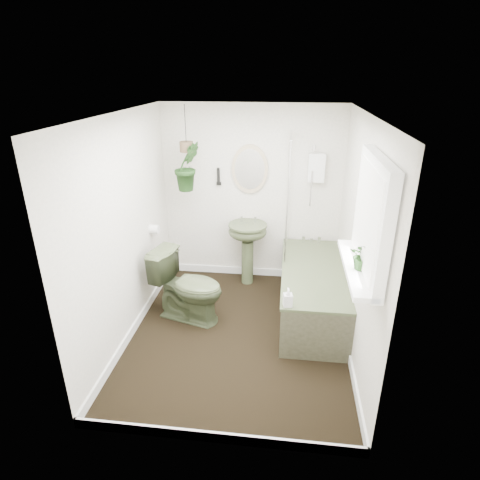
# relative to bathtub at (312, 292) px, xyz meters

# --- Properties ---
(floor) EXTENTS (2.30, 2.80, 0.02)m
(floor) POSITION_rel_bathtub_xyz_m (-0.80, -0.50, -0.30)
(floor) COLOR black
(floor) RESTS_ON ground
(ceiling) EXTENTS (2.30, 2.80, 0.02)m
(ceiling) POSITION_rel_bathtub_xyz_m (-0.80, -0.50, 2.02)
(ceiling) COLOR white
(ceiling) RESTS_ON ground
(wall_back) EXTENTS (2.30, 0.02, 2.30)m
(wall_back) POSITION_rel_bathtub_xyz_m (-0.80, 0.91, 0.86)
(wall_back) COLOR white
(wall_back) RESTS_ON ground
(wall_front) EXTENTS (2.30, 0.02, 2.30)m
(wall_front) POSITION_rel_bathtub_xyz_m (-0.80, -1.91, 0.86)
(wall_front) COLOR white
(wall_front) RESTS_ON ground
(wall_left) EXTENTS (0.02, 2.80, 2.30)m
(wall_left) POSITION_rel_bathtub_xyz_m (-1.96, -0.50, 0.86)
(wall_left) COLOR white
(wall_left) RESTS_ON ground
(wall_right) EXTENTS (0.02, 2.80, 2.30)m
(wall_right) POSITION_rel_bathtub_xyz_m (0.36, -0.50, 0.86)
(wall_right) COLOR white
(wall_right) RESTS_ON ground
(skirting) EXTENTS (2.30, 2.80, 0.10)m
(skirting) POSITION_rel_bathtub_xyz_m (-0.80, -0.50, -0.24)
(skirting) COLOR white
(skirting) RESTS_ON floor
(bathtub) EXTENTS (0.72, 1.72, 0.58)m
(bathtub) POSITION_rel_bathtub_xyz_m (0.00, 0.00, 0.00)
(bathtub) COLOR #444F32
(bathtub) RESTS_ON floor
(bath_screen) EXTENTS (0.04, 0.72, 1.40)m
(bath_screen) POSITION_rel_bathtub_xyz_m (-0.33, 0.49, 0.99)
(bath_screen) COLOR silver
(bath_screen) RESTS_ON bathtub
(shower_box) EXTENTS (0.20, 0.10, 0.35)m
(shower_box) POSITION_rel_bathtub_xyz_m (0.00, 0.84, 1.26)
(shower_box) COLOR white
(shower_box) RESTS_ON wall_back
(oval_mirror) EXTENTS (0.46, 0.03, 0.62)m
(oval_mirror) POSITION_rel_bathtub_xyz_m (-0.82, 0.87, 1.21)
(oval_mirror) COLOR tan
(oval_mirror) RESTS_ON wall_back
(wall_sconce) EXTENTS (0.04, 0.04, 0.22)m
(wall_sconce) POSITION_rel_bathtub_xyz_m (-1.22, 0.86, 1.11)
(wall_sconce) COLOR black
(wall_sconce) RESTS_ON wall_back
(toilet_roll_holder) EXTENTS (0.11, 0.11, 0.11)m
(toilet_roll_holder) POSITION_rel_bathtub_xyz_m (-1.90, 0.20, 0.61)
(toilet_roll_holder) COLOR white
(toilet_roll_holder) RESTS_ON wall_left
(window_recess) EXTENTS (0.08, 1.00, 0.90)m
(window_recess) POSITION_rel_bathtub_xyz_m (0.29, -1.20, 1.36)
(window_recess) COLOR white
(window_recess) RESTS_ON wall_right
(window_sill) EXTENTS (0.18, 1.00, 0.04)m
(window_sill) POSITION_rel_bathtub_xyz_m (0.22, -1.20, 0.94)
(window_sill) COLOR white
(window_sill) RESTS_ON wall_right
(window_blinds) EXTENTS (0.01, 0.86, 0.76)m
(window_blinds) POSITION_rel_bathtub_xyz_m (0.24, -1.20, 1.36)
(window_blinds) COLOR white
(window_blinds) RESTS_ON wall_right
(toilet) EXTENTS (0.90, 0.66, 0.82)m
(toilet) POSITION_rel_bathtub_xyz_m (-1.40, -0.25, 0.12)
(toilet) COLOR #444F32
(toilet) RESTS_ON floor
(pedestal_sink) EXTENTS (0.55, 0.49, 0.84)m
(pedestal_sink) POSITION_rel_bathtub_xyz_m (-0.82, 0.67, 0.13)
(pedestal_sink) COLOR #444F32
(pedestal_sink) RESTS_ON floor
(sill_plant) EXTENTS (0.24, 0.22, 0.22)m
(sill_plant) POSITION_rel_bathtub_xyz_m (0.25, -1.27, 1.07)
(sill_plant) COLOR black
(sill_plant) RESTS_ON window_sill
(hanging_plant) EXTENTS (0.42, 0.40, 0.59)m
(hanging_plant) POSITION_rel_bathtub_xyz_m (-1.54, 0.56, 1.30)
(hanging_plant) COLOR black
(hanging_plant) RESTS_ON ceiling
(soap_bottle) EXTENTS (0.10, 0.10, 0.19)m
(soap_bottle) POSITION_rel_bathtub_xyz_m (-0.29, -0.79, 0.38)
(soap_bottle) COLOR black
(soap_bottle) RESTS_ON bathtub
(hanging_pot) EXTENTS (0.16, 0.16, 0.12)m
(hanging_pot) POSITION_rel_bathtub_xyz_m (-1.54, 0.56, 1.53)
(hanging_pot) COLOR brown
(hanging_pot) RESTS_ON ceiling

